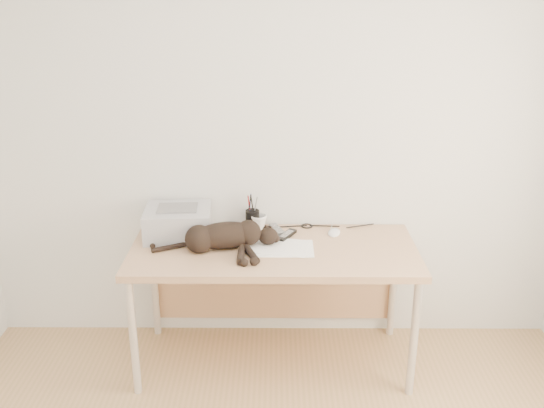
{
  "coord_description": "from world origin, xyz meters",
  "views": [
    {
      "loc": [
        0.01,
        -1.69,
        2.15
      ],
      "look_at": [
        -0.01,
        1.34,
        1.02
      ],
      "focal_mm": 40.0,
      "sensor_mm": 36.0,
      "label": 1
    }
  ],
  "objects_px": {
    "desk": "(274,263)",
    "cat": "(222,237)",
    "pen_cup": "(252,219)",
    "mouse": "(334,231)",
    "printer": "(178,222)",
    "mug": "(259,222)"
  },
  "relations": [
    {
      "from": "pen_cup",
      "to": "printer",
      "type": "bearing_deg",
      "value": -164.28
    },
    {
      "from": "desk",
      "to": "mug",
      "type": "height_order",
      "value": "mug"
    },
    {
      "from": "desk",
      "to": "cat",
      "type": "bearing_deg",
      "value": -160.99
    },
    {
      "from": "desk",
      "to": "cat",
      "type": "distance_m",
      "value": 0.36
    },
    {
      "from": "pen_cup",
      "to": "mouse",
      "type": "xyz_separation_m",
      "value": [
        0.48,
        -0.08,
        -0.04
      ]
    },
    {
      "from": "desk",
      "to": "cat",
      "type": "xyz_separation_m",
      "value": [
        -0.28,
        -0.1,
        0.2
      ]
    },
    {
      "from": "desk",
      "to": "mouse",
      "type": "height_order",
      "value": "mouse"
    },
    {
      "from": "printer",
      "to": "cat",
      "type": "distance_m",
      "value": 0.33
    },
    {
      "from": "mug",
      "to": "printer",
      "type": "bearing_deg",
      "value": -167.74
    },
    {
      "from": "printer",
      "to": "cat",
      "type": "relative_size",
      "value": 0.55
    },
    {
      "from": "cat",
      "to": "mug",
      "type": "bearing_deg",
      "value": 43.69
    },
    {
      "from": "printer",
      "to": "pen_cup",
      "type": "bearing_deg",
      "value": 15.72
    },
    {
      "from": "pen_cup",
      "to": "mouse",
      "type": "relative_size",
      "value": 1.75
    },
    {
      "from": "mouse",
      "to": "pen_cup",
      "type": "bearing_deg",
      "value": -173.9
    },
    {
      "from": "pen_cup",
      "to": "desk",
      "type": "bearing_deg",
      "value": -57.8
    },
    {
      "from": "desk",
      "to": "mug",
      "type": "bearing_deg",
      "value": 116.07
    },
    {
      "from": "mug",
      "to": "pen_cup",
      "type": "relative_size",
      "value": 0.46
    },
    {
      "from": "mug",
      "to": "mouse",
      "type": "relative_size",
      "value": 0.81
    },
    {
      "from": "cat",
      "to": "pen_cup",
      "type": "height_order",
      "value": "pen_cup"
    },
    {
      "from": "printer",
      "to": "cat",
      "type": "height_order",
      "value": "printer"
    },
    {
      "from": "mouse",
      "to": "cat",
      "type": "bearing_deg",
      "value": -145.31
    },
    {
      "from": "desk",
      "to": "printer",
      "type": "height_order",
      "value": "printer"
    }
  ]
}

